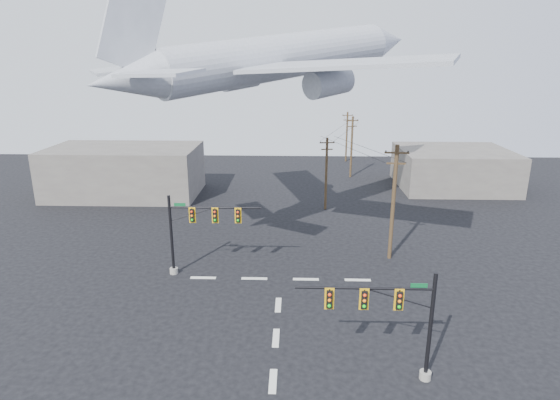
{
  "coord_description": "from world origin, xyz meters",
  "views": [
    {
      "loc": [
        1.03,
        -20.86,
        16.36
      ],
      "look_at": [
        0.22,
        5.0,
        8.52
      ],
      "focal_mm": 30.0,
      "sensor_mm": 36.0,
      "label": 1
    }
  ],
  "objects_px": {
    "signal_mast_near": "(396,320)",
    "utility_pole_b": "(326,173)",
    "utility_pole_a": "(393,201)",
    "utility_pole_c": "(352,146)",
    "utility_pole_d": "(347,136)",
    "airliner": "(282,58)",
    "signal_mast_far": "(194,230)"
  },
  "relations": [
    {
      "from": "signal_mast_far",
      "to": "airliner",
      "type": "bearing_deg",
      "value": 43.46
    },
    {
      "from": "utility_pole_a",
      "to": "utility_pole_c",
      "type": "distance_m",
      "value": 28.64
    },
    {
      "from": "utility_pole_b",
      "to": "airliner",
      "type": "distance_m",
      "value": 16.86
    },
    {
      "from": "utility_pole_c",
      "to": "signal_mast_near",
      "type": "bearing_deg",
      "value": -115.8
    },
    {
      "from": "signal_mast_near",
      "to": "utility_pole_b",
      "type": "distance_m",
      "value": 29.37
    },
    {
      "from": "utility_pole_d",
      "to": "airliner",
      "type": "distance_m",
      "value": 39.93
    },
    {
      "from": "utility_pole_b",
      "to": "utility_pole_d",
      "type": "height_order",
      "value": "utility_pole_b"
    },
    {
      "from": "utility_pole_a",
      "to": "utility_pole_b",
      "type": "relative_size",
      "value": 1.2
    },
    {
      "from": "signal_mast_far",
      "to": "utility_pole_a",
      "type": "height_order",
      "value": "utility_pole_a"
    },
    {
      "from": "utility_pole_c",
      "to": "airliner",
      "type": "relative_size",
      "value": 0.32
    },
    {
      "from": "signal_mast_far",
      "to": "utility_pole_d",
      "type": "relative_size",
      "value": 0.9
    },
    {
      "from": "airliner",
      "to": "signal_mast_far",
      "type": "bearing_deg",
      "value": -179.18
    },
    {
      "from": "signal_mast_near",
      "to": "utility_pole_b",
      "type": "xyz_separation_m",
      "value": [
        -1.72,
        29.31,
        0.71
      ]
    },
    {
      "from": "signal_mast_far",
      "to": "airliner",
      "type": "distance_m",
      "value": 15.66
    },
    {
      "from": "signal_mast_near",
      "to": "utility_pole_a",
      "type": "distance_m",
      "value": 16.23
    },
    {
      "from": "utility_pole_c",
      "to": "utility_pole_d",
      "type": "relative_size",
      "value": 1.07
    },
    {
      "from": "utility_pole_a",
      "to": "signal_mast_near",
      "type": "bearing_deg",
      "value": -95.77
    },
    {
      "from": "signal_mast_far",
      "to": "utility_pole_d",
      "type": "bearing_deg",
      "value": 69.36
    },
    {
      "from": "utility_pole_a",
      "to": "utility_pole_b",
      "type": "xyz_separation_m",
      "value": [
        -4.66,
        13.43,
        -0.86
      ]
    },
    {
      "from": "utility_pole_c",
      "to": "utility_pole_d",
      "type": "xyz_separation_m",
      "value": [
        0.46,
        10.85,
        -0.29
      ]
    },
    {
      "from": "utility_pole_b",
      "to": "utility_pole_d",
      "type": "relative_size",
      "value": 1.0
    },
    {
      "from": "utility_pole_c",
      "to": "airliner",
      "type": "xyz_separation_m",
      "value": [
        -9.13,
        -25.96,
        11.86
      ]
    },
    {
      "from": "utility_pole_a",
      "to": "utility_pole_d",
      "type": "xyz_separation_m",
      "value": [
        0.33,
        39.48,
        -0.87
      ]
    },
    {
      "from": "utility_pole_c",
      "to": "utility_pole_d",
      "type": "bearing_deg",
      "value": 65.39
    },
    {
      "from": "utility_pole_b",
      "to": "airliner",
      "type": "height_order",
      "value": "airliner"
    },
    {
      "from": "utility_pole_a",
      "to": "utility_pole_d",
      "type": "relative_size",
      "value": 1.21
    },
    {
      "from": "utility_pole_a",
      "to": "utility_pole_d",
      "type": "height_order",
      "value": "utility_pole_a"
    },
    {
      "from": "signal_mast_near",
      "to": "utility_pole_a",
      "type": "relative_size",
      "value": 0.75
    },
    {
      "from": "signal_mast_far",
      "to": "utility_pole_b",
      "type": "distance_m",
      "value": 20.42
    },
    {
      "from": "utility_pole_d",
      "to": "airliner",
      "type": "relative_size",
      "value": 0.3
    },
    {
      "from": "utility_pole_a",
      "to": "airliner",
      "type": "bearing_deg",
      "value": 168.58
    },
    {
      "from": "signal_mast_near",
      "to": "utility_pole_d",
      "type": "bearing_deg",
      "value": 86.62
    }
  ]
}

